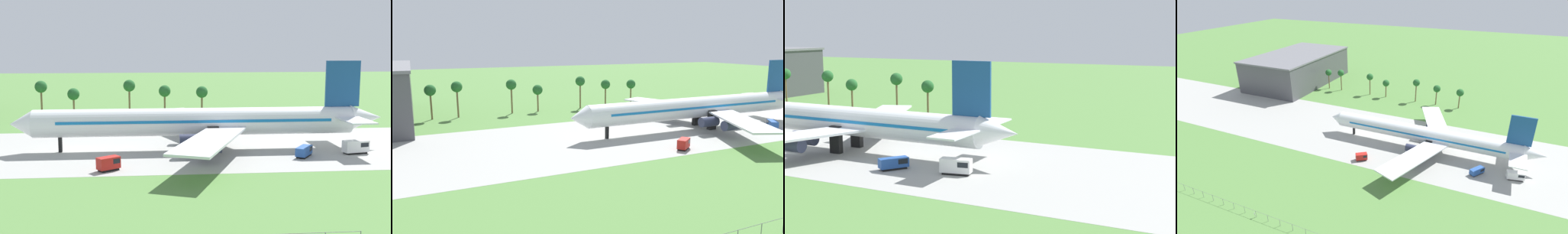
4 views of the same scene
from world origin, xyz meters
The scene contains 6 objects.
ground_plane centered at (0.00, 0.00, 0.00)m, with size 600.00×600.00×0.00m, color #517F3D.
taxiway_strip centered at (0.00, 0.00, 0.01)m, with size 320.00×44.00×0.02m.
jet_airliner centered at (28.31, -1.56, 6.03)m, with size 79.76×60.34×18.95m.
fuel_truck centered at (47.90, -10.20, 1.14)m, with size 4.60×5.36×2.09m.
catering_van centered at (9.63, -17.92, 1.36)m, with size 4.40×3.93×2.52m.
palm_tree_row centered at (-4.49, 44.11, 8.90)m, with size 77.70×3.60×11.98m.
Camera 2 is at (-46.22, -85.84, 24.18)m, focal length 35.00 mm.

